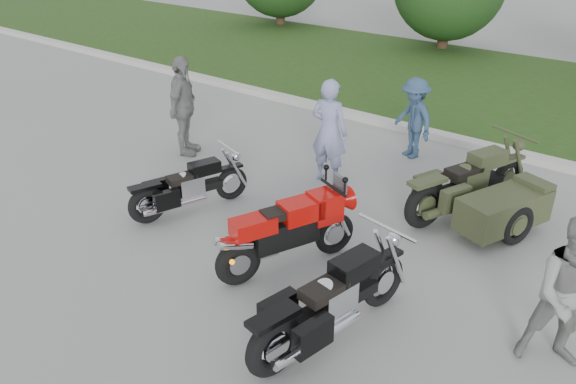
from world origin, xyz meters
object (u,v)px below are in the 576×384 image
Objects in this scene: cruiser_sidecar at (486,200)px; cruiser_right at (328,306)px; person_grey at (572,295)px; person_back at (183,107)px; person_stripe at (329,132)px; cruiser_left at (186,189)px; sportbike_red at (285,231)px; person_denim at (413,118)px.

cruiser_right is at bearing -75.97° from cruiser_sidecar.
person_back reaches higher than person_grey.
person_stripe is at bearing 134.93° from cruiser_right.
cruiser_sidecar is at bearing 51.29° from cruiser_left.
cruiser_right is 2.52m from person_grey.
person_grey reaches higher than sportbike_red.
cruiser_right is 3.61m from cruiser_sidecar.
person_grey is (1.70, -2.33, 0.42)m from cruiser_sidecar.
sportbike_red is 3.24m from cruiser_sidecar.
person_back reaches higher than sportbike_red.
person_back is (-4.03, 1.92, 0.38)m from sportbike_red.
person_denim is at bearing 118.18° from sportbike_red.
person_grey is at bearing 147.35° from person_stripe.
person_back is at bearing -150.56° from cruiser_sidecar.
cruiser_sidecar reaches higher than cruiser_right.
sportbike_red is 3.43m from person_grey.
cruiser_sidecar reaches higher than cruiser_left.
cruiser_sidecar is 1.39× the size of person_grey.
person_grey reaches higher than person_denim.
cruiser_right is at bearing -11.04° from sportbike_red.
person_grey is 7.57m from person_back.
cruiser_sidecar is at bearing 100.01° from person_grey.
sportbike_red is at bearing 157.13° from cruiser_right.
cruiser_sidecar is 5.81m from person_back.
cruiser_sidecar is at bearing 93.51° from cruiser_right.
person_stripe is at bearing 127.84° from person_grey.
cruiser_sidecar is (1.69, 2.76, -0.13)m from sportbike_red.
person_stripe is 1.06× the size of person_grey.
sportbike_red is 4.57m from person_denim.
cruiser_left is at bearing 155.54° from person_grey.
cruiser_sidecar is (0.44, 3.58, -0.01)m from cruiser_right.
person_grey is (5.63, 0.16, 0.48)m from cruiser_left.
person_denim is at bearing 118.23° from cruiser_right.
cruiser_left is at bearing -164.39° from sportbike_red.
person_grey is (2.15, 1.25, 0.41)m from cruiser_right.
person_back is at bearing 163.11° from cruiser_right.
person_grey is (3.39, 0.43, 0.29)m from sportbike_red.
sportbike_red is at bearing -56.77° from person_denim.
cruiser_right is 1.25× the size of person_back.
person_denim is at bearing 86.29° from cruiser_left.
cruiser_sidecar is (3.93, 2.49, 0.06)m from cruiser_left.
person_grey is at bearing -19.39° from person_denim.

